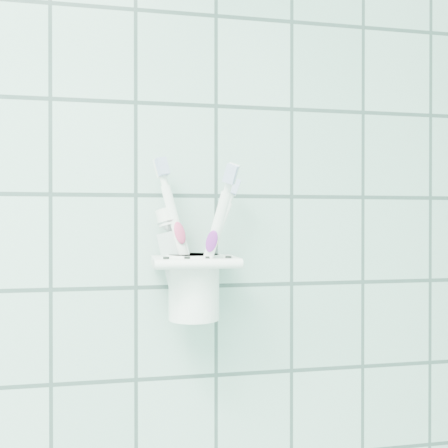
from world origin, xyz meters
name	(u,v)px	position (x,y,z in m)	size (l,w,h in m)	color
holder_bracket	(194,263)	(0.64, 1.15, 1.29)	(0.11, 0.10, 0.03)	white
cup	(194,284)	(0.64, 1.16, 1.26)	(0.08, 0.08, 0.09)	white
toothbrush_pink	(199,232)	(0.65, 1.14, 1.33)	(0.06, 0.04, 0.21)	white
toothbrush_blue	(186,240)	(0.63, 1.15, 1.32)	(0.07, 0.03, 0.19)	white
toothbrush_orange	(192,235)	(0.64, 1.15, 1.32)	(0.05, 0.07, 0.20)	white
toothpaste_tube	(189,251)	(0.64, 1.15, 1.30)	(0.06, 0.04, 0.15)	silver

